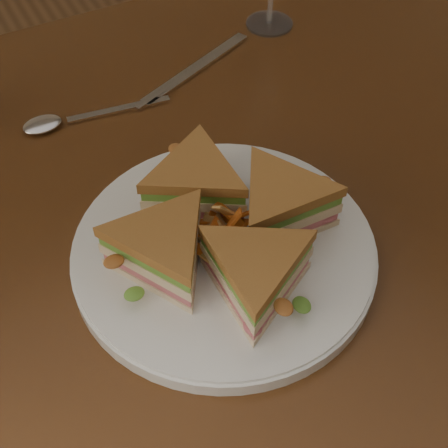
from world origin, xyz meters
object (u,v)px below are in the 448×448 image
at_px(plate, 224,252).
at_px(spoon, 61,121).
at_px(knife, 190,73).
at_px(sandwich_wedges, 224,227).
at_px(table, 172,250).

xyz_separation_m(plate, spoon, (-0.08, 0.28, -0.00)).
relative_size(spoon, knife, 0.90).
bearing_deg(knife, spoon, 163.17).
relative_size(sandwich_wedges, knife, 1.22).
relative_size(table, knife, 5.89).
bearing_deg(knife, table, -145.11).
bearing_deg(sandwich_wedges, table, 97.78).
bearing_deg(sandwich_wedges, knife, 70.40).
height_order(plate, sandwich_wedges, sandwich_wedges).
bearing_deg(table, spoon, 110.70).
distance_m(spoon, knife, 0.18).
distance_m(table, sandwich_wedges, 0.18).
xyz_separation_m(sandwich_wedges, knife, (0.10, 0.29, -0.04)).
bearing_deg(knife, plate, -132.06).
distance_m(sandwich_wedges, knife, 0.31).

